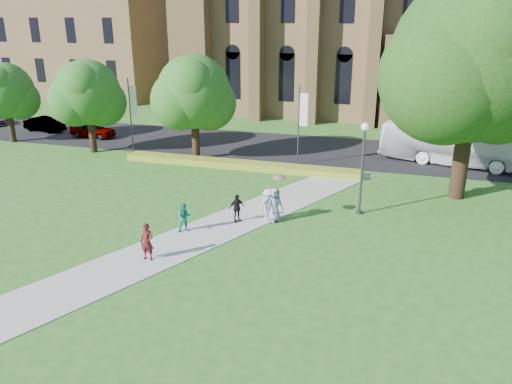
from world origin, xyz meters
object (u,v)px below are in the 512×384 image
(tour_coach, at_px, (457,144))
(pedestrian_0, at_px, (147,242))
(large_tree, at_px, (475,59))
(streetlamp, at_px, (363,158))
(car_1, at_px, (45,124))
(car_0, at_px, (93,129))

(tour_coach, xyz_separation_m, pedestrian_0, (-14.66, -20.85, -0.66))
(large_tree, bearing_deg, streetlamp, -140.71)
(streetlamp, xyz_separation_m, car_1, (-31.58, 12.86, -2.58))
(tour_coach, relative_size, pedestrian_0, 6.38)
(tour_coach, height_order, pedestrian_0, tour_coach)
(car_0, bearing_deg, large_tree, -99.74)
(pedestrian_0, bearing_deg, car_1, 135.24)
(car_1, bearing_deg, car_0, -89.84)
(car_0, height_order, pedestrian_0, pedestrian_0)
(pedestrian_0, bearing_deg, tour_coach, 53.43)
(large_tree, distance_m, car_0, 32.94)
(tour_coach, xyz_separation_m, car_0, (-31.57, -0.11, -0.83))
(streetlamp, bearing_deg, car_1, 157.85)
(car_1, distance_m, pedestrian_0, 31.40)
(tour_coach, bearing_deg, streetlamp, 166.60)
(pedestrian_0, bearing_deg, car_0, 127.73)
(tour_coach, distance_m, car_1, 37.53)
(large_tree, height_order, pedestrian_0, large_tree)
(tour_coach, bearing_deg, pedestrian_0, 157.47)
(car_0, xyz_separation_m, pedestrian_0, (16.91, -20.74, 0.17))
(streetlamp, distance_m, car_1, 34.20)
(tour_coach, bearing_deg, car_0, 102.78)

